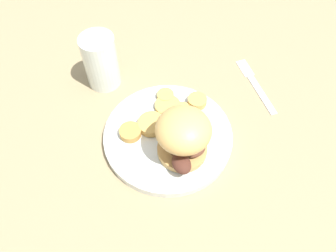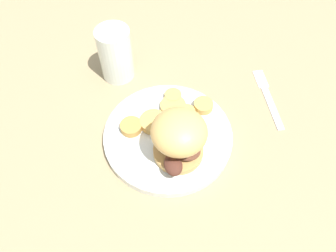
{
  "view_description": "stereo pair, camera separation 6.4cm",
  "coord_description": "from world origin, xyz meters",
  "px_view_note": "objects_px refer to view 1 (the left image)",
  "views": [
    {
      "loc": [
        -0.21,
        0.3,
        0.57
      ],
      "look_at": [
        0.0,
        0.0,
        0.04
      ],
      "focal_mm": 35.0,
      "sensor_mm": 36.0,
      "label": 1
    },
    {
      "loc": [
        -0.26,
        0.26,
        0.57
      ],
      "look_at": [
        0.0,
        0.0,
        0.04
      ],
      "focal_mm": 35.0,
      "sensor_mm": 36.0,
      "label": 2
    }
  ],
  "objects_px": {
    "dinner_plate": "(168,135)",
    "sandwich": "(183,135)",
    "drinking_glass": "(101,61)",
    "fork": "(256,84)"
  },
  "relations": [
    {
      "from": "dinner_plate",
      "to": "sandwich",
      "type": "height_order",
      "value": "sandwich"
    },
    {
      "from": "sandwich",
      "to": "drinking_glass",
      "type": "height_order",
      "value": "drinking_glass"
    },
    {
      "from": "dinner_plate",
      "to": "sandwich",
      "type": "xyz_separation_m",
      "value": [
        -0.05,
        0.02,
        0.07
      ]
    },
    {
      "from": "dinner_plate",
      "to": "fork",
      "type": "height_order",
      "value": "dinner_plate"
    },
    {
      "from": "sandwich",
      "to": "fork",
      "type": "xyz_separation_m",
      "value": [
        -0.03,
        -0.26,
        -0.07
      ]
    },
    {
      "from": "dinner_plate",
      "to": "drinking_glass",
      "type": "xyz_separation_m",
      "value": [
        0.21,
        -0.04,
        0.05
      ]
    },
    {
      "from": "sandwich",
      "to": "drinking_glass",
      "type": "xyz_separation_m",
      "value": [
        0.26,
        -0.06,
        -0.01
      ]
    },
    {
      "from": "dinner_plate",
      "to": "drinking_glass",
      "type": "bearing_deg",
      "value": -11.88
    },
    {
      "from": "sandwich",
      "to": "drinking_glass",
      "type": "relative_size",
      "value": 0.98
    },
    {
      "from": "sandwich",
      "to": "drinking_glass",
      "type": "bearing_deg",
      "value": -13.7
    }
  ]
}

